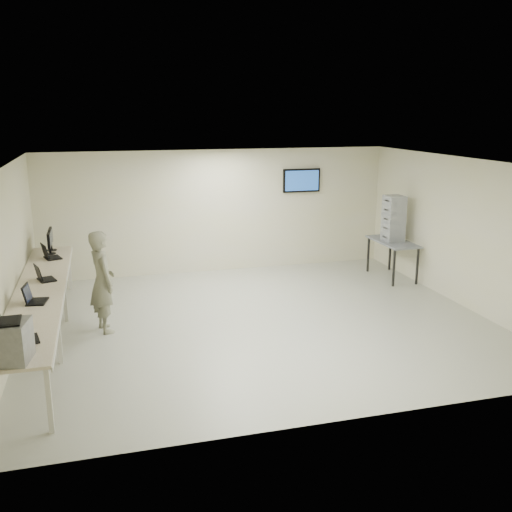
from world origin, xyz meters
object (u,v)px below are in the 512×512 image
object	(u,v)px
equipment_box	(11,342)
soldier	(102,282)
workbench	(41,294)
side_table	(393,244)

from	to	relation	value
equipment_box	soldier	distance (m)	3.20
workbench	soldier	xyz separation A→B (m)	(0.95, 0.28, 0.04)
equipment_box	workbench	bearing A→B (deg)	97.91
workbench	equipment_box	bearing A→B (deg)	-91.31
side_table	equipment_box	bearing A→B (deg)	-147.57
soldier	side_table	bearing A→B (deg)	-92.41
soldier	side_table	world-z (taller)	soldier
soldier	side_table	distance (m)	6.44
workbench	side_table	size ratio (longest dim) A/B	4.26
workbench	equipment_box	size ratio (longest dim) A/B	12.91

